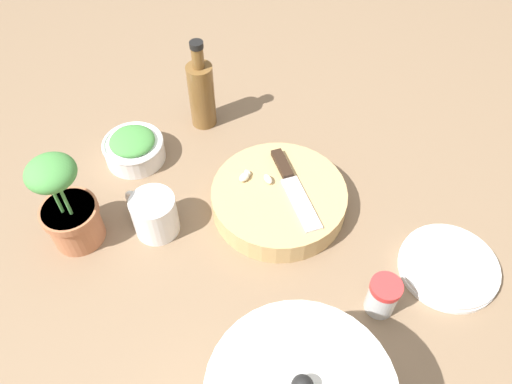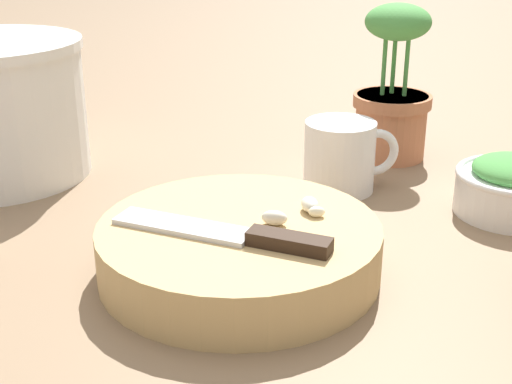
# 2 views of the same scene
# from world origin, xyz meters

# --- Properties ---
(ground_plane) EXTENTS (5.00, 5.00, 0.00)m
(ground_plane) POSITION_xyz_m (0.00, 0.00, 0.00)
(ground_plane) COLOR #7F664C
(cutting_board) EXTENTS (0.27, 0.27, 0.05)m
(cutting_board) POSITION_xyz_m (0.01, -0.04, 0.03)
(cutting_board) COLOR tan
(cutting_board) RESTS_ON ground_plane
(chef_knife) EXTENTS (0.20, 0.11, 0.01)m
(chef_knife) POSITION_xyz_m (0.01, -0.07, 0.06)
(chef_knife) COLOR black
(chef_knife) RESTS_ON cutting_board
(garlic_cloves) EXTENTS (0.06, 0.06, 0.01)m
(garlic_cloves) POSITION_xyz_m (0.07, -0.02, 0.06)
(garlic_cloves) COLOR silver
(garlic_cloves) RESTS_ON cutting_board
(herb_bowl) EXTENTS (0.13, 0.13, 0.07)m
(herb_bowl) POSITION_xyz_m (0.32, 0.10, 0.03)
(herb_bowl) COLOR white
(herb_bowl) RESTS_ON ground_plane
(spice_jar) EXTENTS (0.06, 0.06, 0.08)m
(spice_jar) POSITION_xyz_m (-0.27, -0.02, 0.04)
(spice_jar) COLOR silver
(spice_jar) RESTS_ON ground_plane
(coffee_mug) EXTENTS (0.12, 0.09, 0.09)m
(coffee_mug) POSITION_xyz_m (0.13, 0.17, 0.04)
(coffee_mug) COLOR white
(coffee_mug) RESTS_ON ground_plane
(plate_stack) EXTENTS (0.18, 0.18, 0.02)m
(plate_stack) POSITION_xyz_m (-0.30, -0.18, 0.01)
(plate_stack) COLOR white
(plate_stack) RESTS_ON ground_plane
(oil_bottle) EXTENTS (0.06, 0.06, 0.22)m
(oil_bottle) POSITION_xyz_m (0.31, -0.08, 0.09)
(oil_bottle) COLOR brown
(oil_bottle) RESTS_ON ground_plane
(potted_herb) EXTENTS (0.11, 0.11, 0.21)m
(potted_herb) POSITION_xyz_m (0.21, 0.30, 0.09)
(potted_herb) COLOR #B26B47
(potted_herb) RESTS_ON ground_plane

